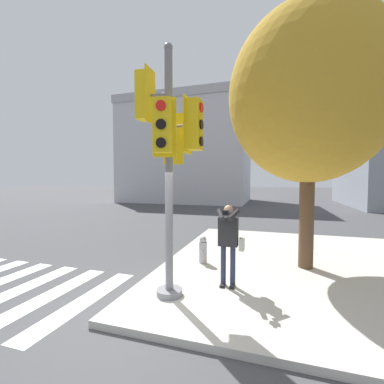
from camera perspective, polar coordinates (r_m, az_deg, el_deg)
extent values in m
plane|color=#424244|center=(4.99, -13.04, -25.52)|extent=(160.00, 160.00, 0.00)
cube|color=#BCB7AD|center=(7.73, 26.84, -14.81)|extent=(8.00, 8.00, 0.13)
cube|color=silver|center=(5.80, -22.73, -21.42)|extent=(0.44, 2.92, 0.01)
cube|color=silver|center=(6.34, -28.91, -19.41)|extent=(0.44, 2.92, 0.01)
cube|color=silver|center=(6.94, -33.95, -17.56)|extent=(0.44, 2.92, 0.01)
cylinder|color=slate|center=(5.33, -5.04, -21.27)|extent=(0.50, 0.50, 0.12)
cylinder|color=slate|center=(4.87, -5.15, 4.45)|extent=(0.15, 0.15, 4.51)
sphere|color=slate|center=(5.45, -5.27, 29.36)|extent=(0.16, 0.16, 0.16)
cylinder|color=slate|center=(5.16, -4.54, 11.93)|extent=(0.09, 0.31, 0.05)
cube|color=yellow|center=(5.42, -3.84, 11.48)|extent=(0.33, 0.28, 0.90)
cube|color=yellow|center=(5.30, -4.17, 11.69)|extent=(0.42, 0.08, 1.02)
cylinder|color=red|center=(5.61, -3.53, 14.31)|extent=(0.17, 0.05, 0.17)
cylinder|color=black|center=(5.55, -3.52, 11.27)|extent=(0.17, 0.05, 0.17)
cylinder|color=black|center=(5.52, -3.51, 8.19)|extent=(0.17, 0.05, 0.17)
cylinder|color=slate|center=(4.73, -5.76, 13.75)|extent=(0.11, 0.31, 0.05)
cube|color=yellow|center=(4.47, -6.52, 14.40)|extent=(0.34, 0.29, 0.90)
cube|color=yellow|center=(4.59, -6.15, 14.08)|extent=(0.42, 0.11, 1.02)
cylinder|color=red|center=(4.41, -6.96, 18.56)|extent=(0.17, 0.06, 0.17)
cylinder|color=black|center=(4.34, -6.93, 14.75)|extent=(0.17, 0.06, 0.17)
cylinder|color=black|center=(4.29, -6.91, 10.82)|extent=(0.17, 0.06, 0.17)
cylinder|color=slate|center=(5.21, -7.74, 20.59)|extent=(0.31, 0.06, 0.05)
cube|color=yellow|center=(5.32, -10.62, 20.18)|extent=(0.25, 0.30, 0.90)
cube|color=yellow|center=(5.27, -9.25, 20.38)|extent=(0.03, 0.42, 1.02)
cylinder|color=red|center=(5.48, -12.02, 22.97)|extent=(0.03, 0.17, 0.17)
cylinder|color=black|center=(5.38, -11.98, 19.97)|extent=(0.03, 0.17, 0.17)
cylinder|color=black|center=(5.30, -11.95, 16.87)|extent=(0.03, 0.17, 0.17)
cylinder|color=slate|center=(4.88, -2.65, 14.43)|extent=(0.31, 0.06, 0.05)
cube|color=yellow|center=(4.79, 0.51, 14.66)|extent=(0.25, 0.31, 0.90)
cube|color=yellow|center=(4.83, -1.02, 14.56)|extent=(0.03, 0.42, 1.02)
cylinder|color=red|center=(4.82, 2.12, 18.25)|extent=(0.03, 0.17, 0.17)
cylinder|color=black|center=(4.75, 2.11, 14.76)|extent=(0.03, 0.17, 0.17)
cylinder|color=black|center=(4.70, 2.10, 11.18)|extent=(0.03, 0.17, 0.17)
cube|color=black|center=(5.75, 6.83, -19.80)|extent=(0.09, 0.24, 0.05)
cube|color=black|center=(5.72, 8.92, -19.94)|extent=(0.09, 0.24, 0.05)
cylinder|color=#282D42|center=(5.67, 6.97, -15.84)|extent=(0.11, 0.11, 0.85)
cylinder|color=#282D42|center=(5.64, 9.05, -15.96)|extent=(0.11, 0.11, 0.85)
cube|color=#232326|center=(5.46, 8.06, -8.68)|extent=(0.40, 0.22, 0.60)
sphere|color=tan|center=(5.39, 8.09, -3.93)|extent=(0.19, 0.19, 0.19)
cube|color=black|center=(5.09, 7.51, -4.55)|extent=(0.12, 0.10, 0.09)
cylinder|color=black|center=(5.02, 7.37, -4.65)|extent=(0.06, 0.08, 0.06)
cylinder|color=#232326|center=(5.29, 6.38, -5.00)|extent=(0.23, 0.35, 0.22)
cylinder|color=#232326|center=(5.25, 9.29, -5.09)|extent=(0.23, 0.35, 0.22)
cube|color=#B7B2A8|center=(5.50, 11.01, -11.30)|extent=(0.10, 0.20, 0.26)
cylinder|color=brown|center=(7.09, 24.11, -3.63)|extent=(0.36, 0.36, 2.94)
ellipsoid|color=#BC8E28|center=(7.35, 24.58, 19.01)|extent=(3.93, 3.93, 4.33)
cylinder|color=#99999E|center=(7.06, 2.46, -13.25)|extent=(0.21, 0.21, 0.57)
sphere|color=#99999E|center=(6.97, 2.47, -10.52)|extent=(0.19, 0.19, 0.19)
cylinder|color=#99999E|center=(6.92, 2.16, -13.05)|extent=(0.09, 0.06, 0.09)
cube|color=#BCBCC1|center=(28.37, -1.07, 8.14)|extent=(12.92, 8.53, 10.02)
cube|color=#A3A3A8|center=(29.37, -1.08, 18.71)|extent=(13.12, 8.73, 0.80)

